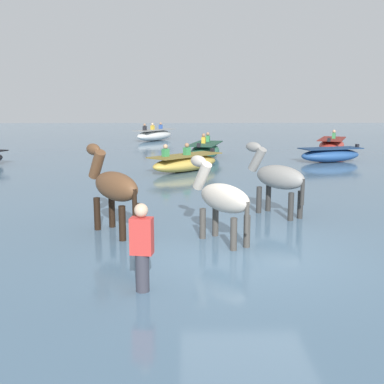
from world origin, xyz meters
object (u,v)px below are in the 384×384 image
object	(u,v)px
boat_distant_east	(186,163)
horse_flank_grey	(277,179)
horse_trailing_pinto	(222,200)
boat_near_port	(155,135)
boat_far_inshore	(205,151)
boat_mid_outer	(330,155)
horse_lead_bay	(114,188)
boat_far_offshore	(332,145)
person_spectator_far	(142,255)

from	to	relation	value
boat_distant_east	horse_flank_grey	bearing A→B (deg)	-73.64
horse_trailing_pinto	boat_near_port	bearing A→B (deg)	96.49
boat_far_inshore	horse_flank_grey	bearing A→B (deg)	-84.14
horse_trailing_pinto	boat_mid_outer	size ratio (longest dim) A/B	0.62
horse_lead_bay	boat_far_inshore	bearing A→B (deg)	79.28
horse_lead_bay	boat_mid_outer	bearing A→B (deg)	55.15
boat_far_inshore	boat_mid_outer	world-z (taller)	boat_far_inshore
horse_lead_bay	boat_distant_east	size ratio (longest dim) A/B	0.66
horse_flank_grey	boat_far_offshore	world-z (taller)	horse_flank_grey
horse_flank_grey	boat_far_offshore	xyz separation A→B (m)	(5.95, 14.70, -0.52)
boat_mid_outer	boat_far_inshore	bearing A→B (deg)	165.68
boat_far_offshore	boat_near_port	xyz separation A→B (m)	(-10.32, 8.11, 0.02)
boat_mid_outer	person_spectator_far	distance (m)	16.77
boat_near_port	person_spectator_far	world-z (taller)	person_spectator_far
horse_trailing_pinto	boat_mid_outer	xyz separation A→B (m)	(6.06, 12.58, -0.53)
boat_distant_east	boat_mid_outer	distance (m)	7.31
boat_far_offshore	boat_near_port	bearing A→B (deg)	141.84
horse_lead_bay	boat_near_port	world-z (taller)	horse_lead_bay
horse_trailing_pinto	boat_near_port	size ratio (longest dim) A/B	0.50
horse_lead_bay	boat_near_port	size ratio (longest dim) A/B	0.54
boat_distant_east	person_spectator_far	bearing A→B (deg)	-93.20
boat_far_inshore	boat_mid_outer	size ratio (longest dim) A/B	1.16
boat_far_inshore	person_spectator_far	bearing A→B (deg)	-95.77
horse_lead_bay	boat_distant_east	xyz separation A→B (m)	(1.54, 9.02, -0.62)
horse_trailing_pinto	horse_flank_grey	bearing A→B (deg)	55.59
boat_near_port	person_spectator_far	bearing A→B (deg)	-86.89
horse_lead_bay	boat_far_offshore	bearing A→B (deg)	59.17
horse_flank_grey	boat_far_offshore	size ratio (longest dim) A/B	0.53
horse_lead_bay	boat_far_inshore	distance (m)	13.59
horse_flank_grey	boat_mid_outer	bearing A→B (deg)	66.36
horse_trailing_pinto	boat_far_offshore	xyz separation A→B (m)	(7.47, 16.93, -0.47)
person_spectator_far	horse_flank_grey	bearing A→B (deg)	58.44
boat_far_inshore	boat_distant_east	bearing A→B (deg)	-102.87
horse_lead_bay	horse_trailing_pinto	bearing A→B (deg)	-17.70
boat_near_port	person_spectator_far	size ratio (longest dim) A/B	2.42
boat_near_port	boat_distant_east	distance (m)	15.47
boat_far_offshore	boat_distant_east	bearing A→B (deg)	-138.51
horse_flank_grey	boat_far_inshore	bearing A→B (deg)	95.86
boat_distant_east	person_spectator_far	size ratio (longest dim) A/B	2.01
boat_far_offshore	boat_near_port	world-z (taller)	boat_near_port
horse_trailing_pinto	horse_flank_grey	world-z (taller)	horse_flank_grey
boat_far_inshore	person_spectator_far	size ratio (longest dim) A/B	2.28
horse_trailing_pinto	boat_far_offshore	distance (m)	18.51
horse_trailing_pinto	person_spectator_far	xyz separation A→B (m)	(-1.35, -2.46, -0.29)
horse_flank_grey	person_spectator_far	distance (m)	5.52
boat_far_offshore	person_spectator_far	size ratio (longest dim) A/B	2.37
horse_trailing_pinto	person_spectator_far	size ratio (longest dim) A/B	1.20
boat_distant_east	boat_far_inshore	distance (m)	4.43
horse_flank_grey	boat_far_offshore	distance (m)	15.86
horse_flank_grey	boat_far_inshore	distance (m)	11.88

